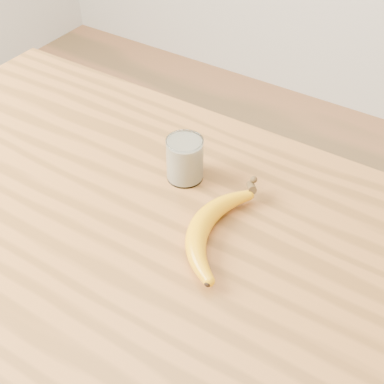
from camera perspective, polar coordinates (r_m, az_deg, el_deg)
The scene contains 3 objects.
table at distance 1.09m, azimuth -8.13°, elevation -7.46°, with size 1.20×0.80×0.90m.
smoothie_glass at distance 1.04m, azimuth -0.77°, elevation 3.51°, with size 0.07×0.07×0.09m.
banana at distance 0.94m, azimuth 0.86°, elevation -3.65°, with size 0.12×0.32×0.04m, color orange, non-canonical shape.
Camera 1 is at (0.51, -0.50, 1.59)m, focal length 50.00 mm.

